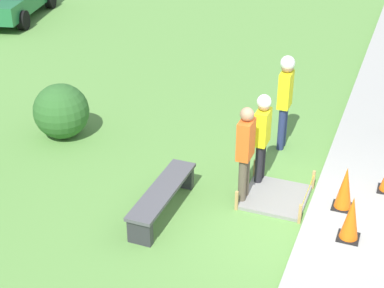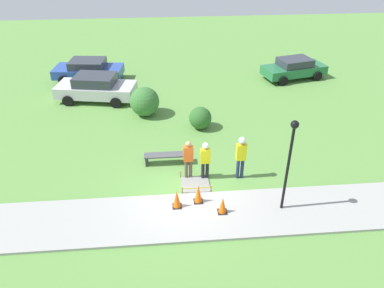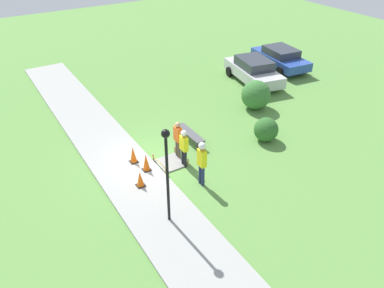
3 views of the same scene
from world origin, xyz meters
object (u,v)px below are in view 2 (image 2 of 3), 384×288
Objects in this scene: traffic_cone_far_patch at (198,194)px; parked_car_blue at (88,70)px; worker_supervisor at (205,158)px; worker_assistant at (241,154)px; parked_car_green at (294,68)px; bystander_in_orange_shirt at (188,158)px; park_bench at (167,157)px; traffic_cone_sidewalk_edge at (223,205)px; traffic_cone_near_patch at (177,199)px; parked_car_silver at (96,87)px; lamppost_near at (290,153)px.

traffic_cone_far_patch is 0.17× the size of parked_car_blue.
worker_assistant is (1.44, -0.06, 0.17)m from worker_supervisor.
parked_car_blue is 1.03× the size of parked_car_green.
bystander_in_orange_shirt is at bearing 98.24° from traffic_cone_far_patch.
worker_supervisor is at bearing 177.64° from worker_assistant.
bystander_in_orange_shirt is at bearing -52.98° from park_bench.
traffic_cone_sidewalk_edge is 2.33m from worker_supervisor.
traffic_cone_near_patch is at bearing 164.66° from traffic_cone_sidewalk_edge.
parked_car_blue is 0.95× the size of parked_car_silver.
traffic_cone_near_patch is 0.84m from traffic_cone_far_patch.
worker_supervisor is 0.89× the size of worker_assistant.
worker_assistant is 12.14m from parked_car_green.
worker_supervisor is 1.45m from worker_assistant.
parked_car_silver reaches higher than traffic_cone_far_patch.
lamppost_near is (3.86, -0.40, 2.04)m from traffic_cone_near_patch.
worker_supervisor is 3.70m from lamppost_near.
worker_assistant is at bearing 38.60° from traffic_cone_far_patch.
worker_assistant reaches higher than parked_car_green.
lamppost_near reaches higher than traffic_cone_far_patch.
worker_assistant is at bearing 118.81° from lamppost_near.
park_bench is at bearing 95.41° from traffic_cone_near_patch.
traffic_cone_sidewalk_edge is at bearing -116.21° from worker_assistant.
traffic_cone_near_patch is at bearing -125.25° from worker_supervisor.
worker_supervisor is 13.03m from parked_car_blue.
traffic_cone_far_patch is 0.21× the size of lamppost_near.
traffic_cone_far_patch is at bearing -58.79° from parked_car_blue.
parked_car_green is 0.93× the size of parked_car_silver.
parked_car_green is at bearing 3.50° from parked_car_blue.
worker_assistant is 2.75m from lamppost_near.
traffic_cone_sidewalk_edge is at bearing -61.05° from park_bench.
parked_car_blue is (-5.90, 12.94, 0.27)m from traffic_cone_far_patch.
parked_car_green is (8.44, 12.40, 0.24)m from traffic_cone_near_patch.
worker_assistant is 0.53× the size of lamppost_near.
worker_assistant reaches higher than worker_supervisor.
parked_car_blue is 13.55m from parked_car_green.
traffic_cone_sidewalk_edge is 0.38× the size of worker_supervisor.
lamppost_near reaches higher than worker_supervisor.
parked_car_silver is at bearing 118.99° from park_bench.
worker_supervisor reaches higher than parked_car_blue.
parked_car_green is 12.85m from parked_car_silver.
traffic_cone_near_patch is at bearing -165.37° from traffic_cone_far_patch.
lamppost_near is 16.33m from parked_car_blue.
lamppost_near is 0.82× the size of parked_car_green.
traffic_cone_near_patch is 0.44× the size of worker_supervisor.
worker_assistant reaches higher than traffic_cone_near_patch.
traffic_cone_sidewalk_edge is 12.03m from parked_car_silver.
parked_car_blue reaches higher than park_bench.
worker_assistant is (1.88, 1.50, 0.71)m from traffic_cone_far_patch.
worker_supervisor is 0.47× the size of lamppost_near.
parked_car_green is at bearing 57.95° from traffic_cone_far_patch.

